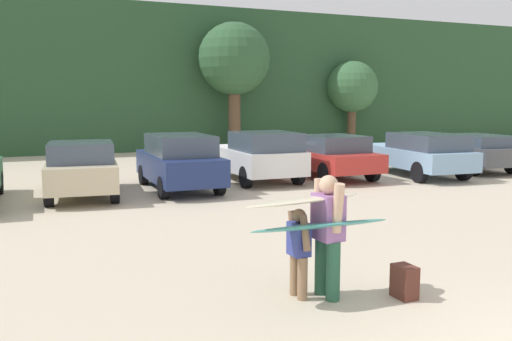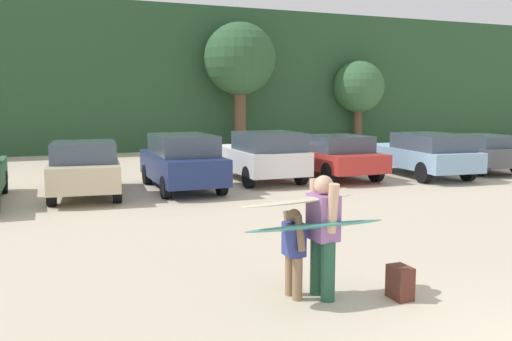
{
  "view_description": "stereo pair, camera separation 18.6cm",
  "coord_description": "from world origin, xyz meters",
  "px_view_note": "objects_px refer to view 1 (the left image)",
  "views": [
    {
      "loc": [
        -5.06,
        -3.3,
        2.67
      ],
      "look_at": [
        -0.6,
        7.05,
        1.21
      ],
      "focal_mm": 38.76,
      "sensor_mm": 36.0,
      "label": 1
    },
    {
      "loc": [
        -4.89,
        -3.38,
        2.67
      ],
      "look_at": [
        -0.6,
        7.05,
        1.21
      ],
      "focal_mm": 38.76,
      "sensor_mm": 36.0,
      "label": 2
    }
  ],
  "objects_px": {
    "parked_car_white": "(258,155)",
    "parked_car_red": "(329,155)",
    "parked_car_navy": "(179,161)",
    "backpack_dropped": "(404,282)",
    "person_child": "(299,248)",
    "parked_car_champagne": "(82,168)",
    "parked_car_dark_gray": "(469,151)",
    "parked_car_sky_blue": "(418,153)",
    "person_adult": "(328,229)",
    "surfboard_teal": "(321,226)",
    "surfboard_cream": "(305,200)"
  },
  "relations": [
    {
      "from": "parked_car_dark_gray",
      "to": "surfboard_cream",
      "type": "height_order",
      "value": "surfboard_cream"
    },
    {
      "from": "parked_car_champagne",
      "to": "parked_car_sky_blue",
      "type": "bearing_deg",
      "value": -85.74
    },
    {
      "from": "parked_car_white",
      "to": "person_child",
      "type": "height_order",
      "value": "parked_car_white"
    },
    {
      "from": "parked_car_champagne",
      "to": "surfboard_teal",
      "type": "xyz_separation_m",
      "value": [
        2.07,
        -9.44,
        0.22
      ]
    },
    {
      "from": "parked_car_navy",
      "to": "person_adult",
      "type": "bearing_deg",
      "value": 177.36
    },
    {
      "from": "backpack_dropped",
      "to": "parked_car_champagne",
      "type": "bearing_deg",
      "value": 107.76
    },
    {
      "from": "person_adult",
      "to": "person_child",
      "type": "height_order",
      "value": "person_adult"
    },
    {
      "from": "parked_car_red",
      "to": "parked_car_dark_gray",
      "type": "distance_m",
      "value": 5.85
    },
    {
      "from": "surfboard_teal",
      "to": "parked_car_red",
      "type": "bearing_deg",
      "value": -119.41
    },
    {
      "from": "parked_car_champagne",
      "to": "surfboard_cream",
      "type": "bearing_deg",
      "value": -162.47
    },
    {
      "from": "parked_car_red",
      "to": "parked_car_dark_gray",
      "type": "bearing_deg",
      "value": -93.52
    },
    {
      "from": "parked_car_red",
      "to": "person_child",
      "type": "relative_size",
      "value": 3.58
    },
    {
      "from": "surfboard_teal",
      "to": "surfboard_cream",
      "type": "relative_size",
      "value": 1.06
    },
    {
      "from": "backpack_dropped",
      "to": "parked_car_white",
      "type": "bearing_deg",
      "value": 76.94
    },
    {
      "from": "parked_car_champagne",
      "to": "person_child",
      "type": "distance_m",
      "value": 9.42
    },
    {
      "from": "parked_car_red",
      "to": "person_adult",
      "type": "height_order",
      "value": "person_adult"
    },
    {
      "from": "parked_car_sky_blue",
      "to": "parked_car_red",
      "type": "bearing_deg",
      "value": 78.71
    },
    {
      "from": "parked_car_champagne",
      "to": "person_child",
      "type": "height_order",
      "value": "parked_car_champagne"
    },
    {
      "from": "person_child",
      "to": "surfboard_teal",
      "type": "relative_size",
      "value": 0.61
    },
    {
      "from": "surfboard_cream",
      "to": "person_adult",
      "type": "bearing_deg",
      "value": 157.49
    },
    {
      "from": "parked_car_navy",
      "to": "backpack_dropped",
      "type": "xyz_separation_m",
      "value": [
        0.37,
        -9.93,
        -0.63
      ]
    },
    {
      "from": "person_adult",
      "to": "parked_car_white",
      "type": "bearing_deg",
      "value": -110.7
    },
    {
      "from": "parked_car_white",
      "to": "parked_car_red",
      "type": "height_order",
      "value": "parked_car_white"
    },
    {
      "from": "parked_car_white",
      "to": "surfboard_teal",
      "type": "distance_m",
      "value": 10.77
    },
    {
      "from": "parked_car_champagne",
      "to": "backpack_dropped",
      "type": "height_order",
      "value": "parked_car_champagne"
    },
    {
      "from": "person_adult",
      "to": "person_child",
      "type": "bearing_deg",
      "value": -24.13
    },
    {
      "from": "surfboard_cream",
      "to": "backpack_dropped",
      "type": "xyz_separation_m",
      "value": [
        1.26,
        -0.52,
        -1.13
      ]
    },
    {
      "from": "parked_car_navy",
      "to": "parked_car_dark_gray",
      "type": "distance_m",
      "value": 11.19
    },
    {
      "from": "person_child",
      "to": "parked_car_sky_blue",
      "type": "bearing_deg",
      "value": -138.58
    },
    {
      "from": "person_child",
      "to": "surfboard_cream",
      "type": "xyz_separation_m",
      "value": [
        0.04,
        -0.08,
        0.66
      ]
    },
    {
      "from": "parked_car_sky_blue",
      "to": "person_adult",
      "type": "distance_m",
      "value": 12.72
    },
    {
      "from": "parked_car_dark_gray",
      "to": "parked_car_navy",
      "type": "bearing_deg",
      "value": 95.5
    },
    {
      "from": "parked_car_sky_blue",
      "to": "backpack_dropped",
      "type": "distance_m",
      "value": 12.43
    },
    {
      "from": "person_child",
      "to": "surfboard_cream",
      "type": "height_order",
      "value": "surfboard_cream"
    },
    {
      "from": "parked_car_navy",
      "to": "surfboard_teal",
      "type": "bearing_deg",
      "value": 176.55
    },
    {
      "from": "parked_car_navy",
      "to": "parked_car_red",
      "type": "xyz_separation_m",
      "value": [
        5.36,
        0.45,
        -0.09
      ]
    },
    {
      "from": "parked_car_navy",
      "to": "parked_car_sky_blue",
      "type": "relative_size",
      "value": 0.87
    },
    {
      "from": "person_adult",
      "to": "person_child",
      "type": "distance_m",
      "value": 0.46
    },
    {
      "from": "parked_car_navy",
      "to": "backpack_dropped",
      "type": "height_order",
      "value": "parked_car_navy"
    },
    {
      "from": "parked_car_red",
      "to": "parked_car_dark_gray",
      "type": "relative_size",
      "value": 0.97
    },
    {
      "from": "parked_car_white",
      "to": "parked_car_navy",
      "type": "bearing_deg",
      "value": 103.59
    },
    {
      "from": "parked_car_navy",
      "to": "backpack_dropped",
      "type": "relative_size",
      "value": 9.3
    },
    {
      "from": "surfboard_teal",
      "to": "backpack_dropped",
      "type": "relative_size",
      "value": 4.48
    },
    {
      "from": "parked_car_sky_blue",
      "to": "surfboard_cream",
      "type": "height_order",
      "value": "parked_car_sky_blue"
    },
    {
      "from": "parked_car_navy",
      "to": "parked_car_dark_gray",
      "type": "height_order",
      "value": "parked_car_navy"
    },
    {
      "from": "person_child",
      "to": "backpack_dropped",
      "type": "bearing_deg",
      "value": 153.41
    },
    {
      "from": "parked_car_white",
      "to": "parked_car_sky_blue",
      "type": "height_order",
      "value": "parked_car_white"
    },
    {
      "from": "parked_car_champagne",
      "to": "parked_car_dark_gray",
      "type": "bearing_deg",
      "value": -83.4
    },
    {
      "from": "parked_car_navy",
      "to": "person_child",
      "type": "xyz_separation_m",
      "value": [
        -0.93,
        -9.34,
        -0.17
      ]
    },
    {
      "from": "parked_car_champagne",
      "to": "person_adult",
      "type": "xyz_separation_m",
      "value": [
        2.2,
        -9.38,
        0.15
      ]
    }
  ]
}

